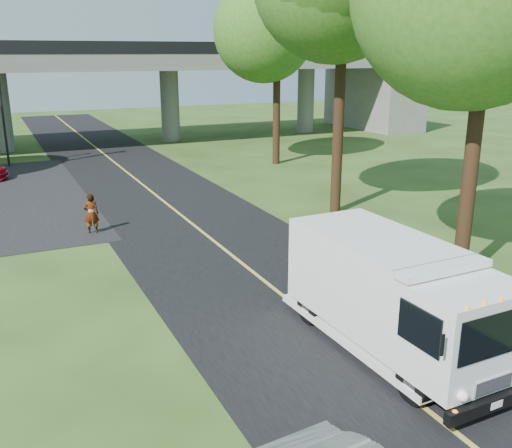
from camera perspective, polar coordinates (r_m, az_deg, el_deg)
ground at (r=14.63m, az=6.59°, el=-10.24°), size 120.00×120.00×0.00m
road at (r=23.10m, az=-6.52°, el=0.07°), size 7.00×90.00×0.02m
lane_line at (r=23.09m, az=-6.52°, el=0.12°), size 0.12×90.00×0.01m
overpass at (r=43.61m, az=-16.48°, el=13.45°), size 54.00×10.00×7.30m
traffic_signal at (r=37.16m, az=-24.01°, el=10.12°), size 0.18×0.22×5.20m
tree_right_far at (r=34.87m, az=2.61°, el=19.57°), size 5.77×5.67×10.99m
step_van at (r=13.33m, az=13.48°, el=-6.75°), size 2.39×6.20×2.58m
pedestrian at (r=22.41m, az=-16.14°, el=0.99°), size 0.61×0.44×1.53m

